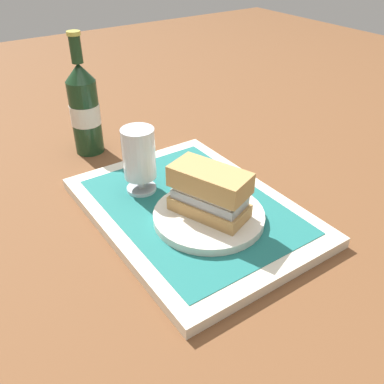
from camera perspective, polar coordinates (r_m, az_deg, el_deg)
ground_plane at (r=0.77m, az=-0.00°, el=-3.11°), size 3.00×3.00×0.00m
tray at (r=0.76m, az=-0.00°, el=-2.51°), size 0.44×0.32×0.02m
placemat at (r=0.76m, az=-0.00°, el=-1.86°), size 0.38×0.27×0.00m
plate at (r=0.72m, az=2.52°, el=-3.17°), size 0.19×0.19×0.01m
sandwich at (r=0.70m, az=2.39°, el=0.25°), size 0.14×0.11×0.08m
beer_glass at (r=0.77m, az=-7.13°, el=4.51°), size 0.06×0.06×0.12m
napkin_folded at (r=0.85m, az=1.36°, el=2.63°), size 0.09×0.07×0.01m
beer_bottle at (r=0.97m, az=-14.32°, el=10.91°), size 0.07×0.07×0.27m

